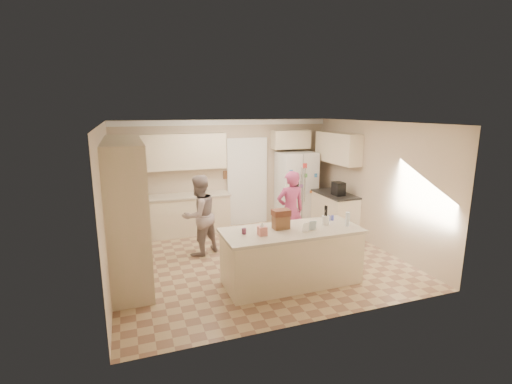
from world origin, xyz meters
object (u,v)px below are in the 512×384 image
object	(u,v)px
coffee_maker	(338,189)
utensil_crock	(326,220)
tissue_box	(262,231)
teen_boy	(199,215)
refrigerator	(296,188)
island_base	(291,257)
dollhouse_body	(281,222)
teen_girl	(290,210)

from	to	relation	value
coffee_maker	utensil_crock	bearing A→B (deg)	-127.12
tissue_box	teen_boy	world-z (taller)	teen_boy
refrigerator	coffee_maker	size ratio (longest dim) A/B	6.00
island_base	dollhouse_body	size ratio (longest dim) A/B	8.46
coffee_maker	utensil_crock	size ratio (longest dim) A/B	2.00
dollhouse_body	tissue_box	bearing A→B (deg)	-153.43
dollhouse_body	teen_boy	size ratio (longest dim) A/B	0.16
refrigerator	coffee_maker	distance (m)	1.26
island_base	dollhouse_body	world-z (taller)	dollhouse_body
coffee_maker	teen_girl	distance (m)	1.52
teen_girl	utensil_crock	bearing A→B (deg)	91.08
utensil_crock	teen_girl	size ratio (longest dim) A/B	0.09
dollhouse_body	teen_boy	world-z (taller)	teen_boy
coffee_maker	teen_boy	size ratio (longest dim) A/B	0.19
dollhouse_body	teen_girl	xyz separation A→B (m)	(0.78, 1.32, -0.22)
coffee_maker	teen_girl	size ratio (longest dim) A/B	0.18
tissue_box	dollhouse_body	distance (m)	0.45
island_base	teen_girl	xyz separation A→B (m)	(0.63, 1.42, 0.38)
refrigerator	dollhouse_body	distance (m)	3.39
island_base	tissue_box	world-z (taller)	tissue_box
utensil_crock	tissue_box	distance (m)	1.21
refrigerator	dollhouse_body	bearing A→B (deg)	-121.52
teen_girl	teen_boy	bearing A→B (deg)	-9.83
coffee_maker	utensil_crock	distance (m)	2.32
tissue_box	teen_girl	xyz separation A→B (m)	(1.18, 1.52, -0.18)
refrigerator	teen_girl	xyz separation A→B (m)	(-0.90, -1.62, -0.08)
tissue_box	refrigerator	bearing A→B (deg)	56.38
refrigerator	teen_girl	bearing A→B (deg)	-120.76
teen_girl	island_base	bearing A→B (deg)	66.30
dollhouse_body	teen_girl	world-z (taller)	teen_girl
utensil_crock	teen_boy	bearing A→B (deg)	137.16
refrigerator	island_base	xyz separation A→B (m)	(-1.54, -3.04, -0.46)
coffee_maker	island_base	bearing A→B (deg)	-137.17
teen_boy	teen_girl	bearing A→B (deg)	141.19
coffee_maker	teen_boy	xyz separation A→B (m)	(-3.23, -0.16, -0.27)
island_base	dollhouse_body	distance (m)	0.62
utensil_crock	teen_girl	distance (m)	1.38
tissue_box	coffee_maker	bearing A→B (deg)	37.57
teen_boy	teen_girl	distance (m)	1.84
refrigerator	utensil_crock	world-z (taller)	refrigerator
teen_boy	refrigerator	bearing A→B (deg)	176.95
refrigerator	teen_girl	size ratio (longest dim) A/B	1.10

